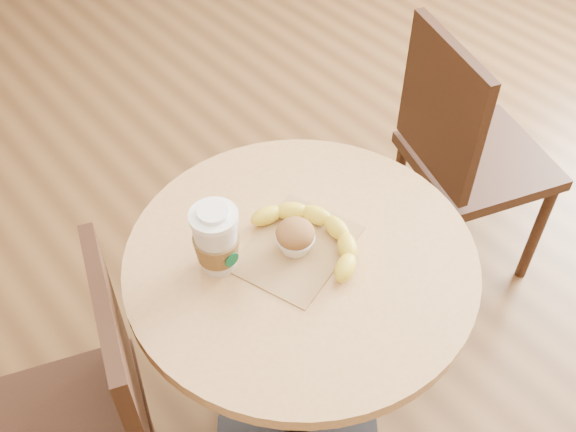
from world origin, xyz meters
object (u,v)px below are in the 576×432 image
at_px(cafe_table, 300,319).
at_px(coffee_cup, 216,241).
at_px(chair_right, 464,153).
at_px(muffin, 295,237).
at_px(banana, 315,234).
at_px(chair_left, 85,422).

xyz_separation_m(cafe_table, coffee_cup, (-0.14, 0.08, 0.29)).
bearing_deg(chair_right, muffin, 119.43).
height_order(cafe_table, chair_right, chair_right).
distance_m(chair_right, coffee_cup, 0.97).
distance_m(cafe_table, chair_right, 0.78).
bearing_deg(coffee_cup, cafe_table, -34.94).
height_order(coffee_cup, banana, coffee_cup).
bearing_deg(cafe_table, coffee_cup, 148.46).
bearing_deg(chair_right, chair_left, 110.54).
bearing_deg(cafe_table, banana, 13.38).
distance_m(chair_left, banana, 0.61).
relative_size(cafe_table, coffee_cup, 4.97).
bearing_deg(cafe_table, chair_left, 165.57).
bearing_deg(chair_right, cafe_table, 120.80).
xyz_separation_m(chair_left, muffin, (0.47, -0.10, 0.32)).
relative_size(chair_left, coffee_cup, 5.61).
distance_m(chair_right, banana, 0.79).
distance_m(chair_left, coffee_cup, 0.49).
height_order(chair_left, muffin, chair_left).
relative_size(chair_right, coffee_cup, 5.69).
xyz_separation_m(cafe_table, banana, (0.05, 0.01, 0.24)).
height_order(chair_right, muffin, chair_right).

